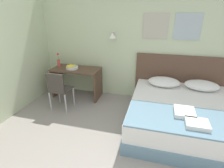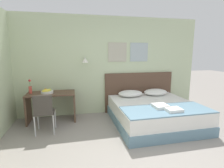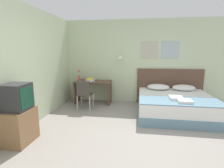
% 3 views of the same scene
% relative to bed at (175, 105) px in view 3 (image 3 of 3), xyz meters
% --- Properties ---
extents(ground_plane, '(24.00, 24.00, 0.00)m').
position_rel_bed_xyz_m(ground_plane, '(-1.01, -1.51, -0.25)').
color(ground_plane, gray).
extents(wall_back, '(5.45, 0.31, 2.65)m').
position_rel_bed_xyz_m(wall_back, '(-1.00, 1.07, 1.08)').
color(wall_back, beige).
rests_on(wall_back, ground_plane).
extents(wall_left, '(0.06, 5.55, 2.65)m').
position_rel_bed_xyz_m(wall_left, '(-3.36, -1.74, 1.07)').
color(wall_left, beige).
rests_on(wall_left, ground_plane).
extents(bed, '(1.90, 1.95, 0.51)m').
position_rel_bed_xyz_m(bed, '(0.00, 0.00, 0.00)').
color(bed, '#66899E').
rests_on(bed, ground_plane).
extents(headboard, '(2.02, 0.06, 1.12)m').
position_rel_bed_xyz_m(headboard, '(0.00, 1.01, 0.30)').
color(headboard, brown).
rests_on(headboard, ground_plane).
extents(pillow_left, '(0.66, 0.47, 0.17)m').
position_rel_bed_xyz_m(pillow_left, '(-0.37, 0.69, 0.34)').
color(pillow_left, white).
rests_on(pillow_left, bed).
extents(pillow_right, '(0.66, 0.47, 0.17)m').
position_rel_bed_xyz_m(pillow_right, '(0.37, 0.69, 0.34)').
color(pillow_right, white).
rests_on(pillow_right, bed).
extents(throw_blanket, '(1.85, 0.78, 0.02)m').
position_rel_bed_xyz_m(throw_blanket, '(0.00, -0.57, 0.27)').
color(throw_blanket, '#66899E').
rests_on(throw_blanket, bed).
extents(folded_towel_near_foot, '(0.30, 0.34, 0.06)m').
position_rel_bed_xyz_m(folded_towel_near_foot, '(-0.07, -0.43, 0.31)').
color(folded_towel_near_foot, white).
rests_on(folded_towel_near_foot, throw_blanket).
extents(folded_towel_mid_bed, '(0.31, 0.26, 0.06)m').
position_rel_bed_xyz_m(folded_towel_mid_bed, '(0.07, -0.70, 0.31)').
color(folded_towel_mid_bed, white).
rests_on(folded_towel_mid_bed, throw_blanket).
extents(desk, '(1.14, 0.58, 0.72)m').
position_rel_bed_xyz_m(desk, '(-2.41, 0.70, 0.25)').
color(desk, brown).
rests_on(desk, ground_plane).
extents(desk_chair, '(0.40, 0.40, 0.86)m').
position_rel_bed_xyz_m(desk_chair, '(-2.49, -0.01, 0.25)').
color(desk_chair, '#3D3833').
rests_on(desk_chair, ground_plane).
extents(fruit_bowl, '(0.29, 0.29, 0.11)m').
position_rel_bed_xyz_m(fruit_bowl, '(-2.49, 0.66, 0.51)').
color(fruit_bowl, silver).
rests_on(fruit_bowl, desk).
extents(flower_vase, '(0.07, 0.07, 0.34)m').
position_rel_bed_xyz_m(flower_vase, '(-2.88, 0.74, 0.59)').
color(flower_vase, '#D14C42').
rests_on(flower_vase, desk).
extents(tv_stand, '(0.41, 0.58, 0.63)m').
position_rel_bed_xyz_m(tv_stand, '(-3.10, -1.95, 0.06)').
color(tv_stand, '#8E6642').
rests_on(tv_stand, ground_plane).
extents(television, '(0.40, 0.43, 0.47)m').
position_rel_bed_xyz_m(television, '(-3.10, -1.95, 0.62)').
color(television, '#2D2D30').
rests_on(television, tv_stand).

